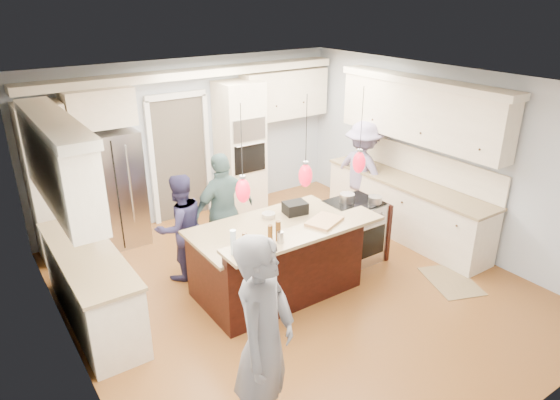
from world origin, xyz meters
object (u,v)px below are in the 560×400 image
Objects in this scene: island_range at (353,231)px; kitchen_island at (276,258)px; person_bar_end at (264,344)px; refrigerator at (111,189)px; person_far_left at (181,227)px.

kitchen_island is at bearing -176.91° from island_range.
kitchen_island is at bearing 18.56° from person_bar_end.
person_bar_end reaches higher than refrigerator.
refrigerator reaches higher than kitchen_island.
kitchen_island is 1.05× the size of person_bar_end.
kitchen_island is at bearing -63.11° from refrigerator.
island_range is at bearing 150.89° from person_far_left.
person_far_left is at bearing 44.69° from person_bar_end.
island_range is (1.41, 0.08, -0.03)m from kitchen_island.
person_bar_end is at bearing 73.60° from person_far_left.
person_far_left is (-2.26, 0.97, 0.29)m from island_range.
refrigerator is 1.20× the size of person_far_left.
island_range is at bearing -0.04° from person_bar_end.
kitchen_island is at bearing 123.32° from person_far_left.
person_bar_end is at bearing -91.09° from refrigerator.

